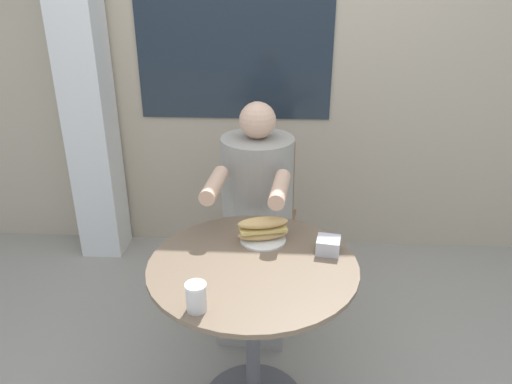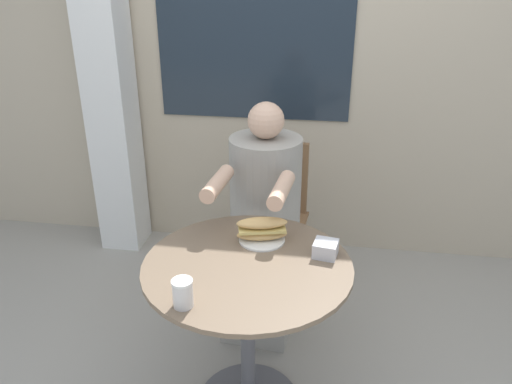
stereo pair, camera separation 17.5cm
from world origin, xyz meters
name	(u,v)px [view 1 (the left image)]	position (x,y,z in m)	size (l,w,h in m)	color
storefront_wall	(267,31)	(0.00, 1.47, 1.40)	(8.00, 0.09, 2.80)	#B7A88E
lattice_pillar	(83,70)	(-1.07, 1.28, 1.20)	(0.26, 0.26, 2.40)	silver
cafe_table	(253,304)	(0.00, 0.00, 0.54)	(0.80, 0.80, 0.72)	brown
diner_chair	(262,204)	(-0.01, 0.94, 0.52)	(0.41, 0.41, 0.87)	brown
seated_diner	(256,235)	(-0.02, 0.59, 0.52)	(0.40, 0.64, 1.19)	gray
sandwich_on_plate	(263,230)	(0.03, 0.18, 0.77)	(0.22, 0.19, 0.10)	white
drink_cup	(196,297)	(-0.17, -0.29, 0.77)	(0.07, 0.07, 0.10)	silver
napkin_box	(328,245)	(0.29, 0.10, 0.75)	(0.10, 0.10, 0.06)	silver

